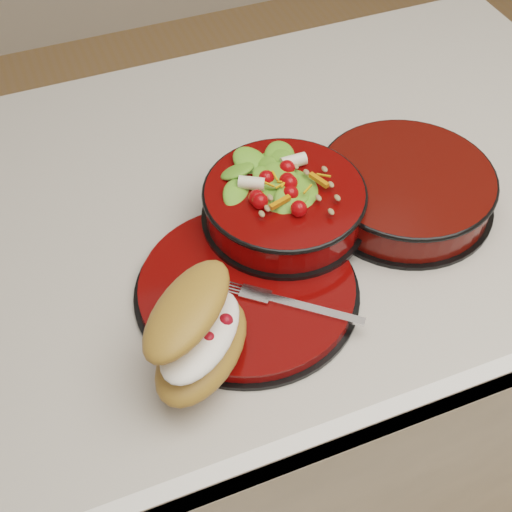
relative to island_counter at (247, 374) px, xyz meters
name	(u,v)px	position (x,y,z in m)	size (l,w,h in m)	color
island_counter	(247,374)	(0.00, 0.00, 0.00)	(1.24, 0.74, 0.90)	beige
dinner_plate	(248,288)	(-0.05, -0.15, 0.46)	(0.28, 0.28, 0.02)	black
salad_bowl	(284,199)	(0.03, -0.07, 0.50)	(0.22, 0.22, 0.09)	black
croissant	(199,333)	(-0.14, -0.23, 0.51)	(0.17, 0.18, 0.09)	#B48137
fork	(297,305)	(-0.01, -0.21, 0.47)	(0.13, 0.11, 0.00)	silver
extra_bowl	(406,188)	(0.20, -0.09, 0.48)	(0.24, 0.24, 0.05)	black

